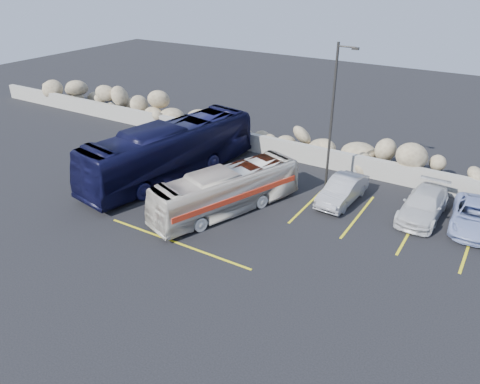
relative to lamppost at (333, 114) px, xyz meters
The scene contains 10 objects.
ground 10.73m from the lamppost, 105.05° to the right, with size 90.00×90.00×0.00m, color black.
seawall 5.14m from the lamppost, 135.63° to the left, with size 60.00×0.40×1.20m, color gray.
riprap_pile 5.40m from the lamppost, 124.63° to the left, with size 54.00×2.80×2.60m, color #927F60, non-canonical shape.
parking_lines 6.18m from the lamppost, 62.01° to the right, with size 18.16×9.36×0.01m.
lamppost is the anchor object (origin of this frame).
vintage_bus 7.14m from the lamppost, 120.63° to the right, with size 1.96×8.37×2.33m, color beige.
tour_coach 9.58m from the lamppost, 156.80° to the right, with size 2.73×11.65×3.24m, color black.
car_b 4.14m from the lamppost, 44.51° to the right, with size 1.42×4.06×1.34m, color #A4A3A8.
car_c 6.63m from the lamppost, ahead, with size 1.85×4.54×1.32m, color silver.
car_d 8.68m from the lamppost, ahead, with size 2.05×4.45×1.24m, color #9AABDB.
Camera 1 is at (11.05, -13.77, 11.73)m, focal length 35.00 mm.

